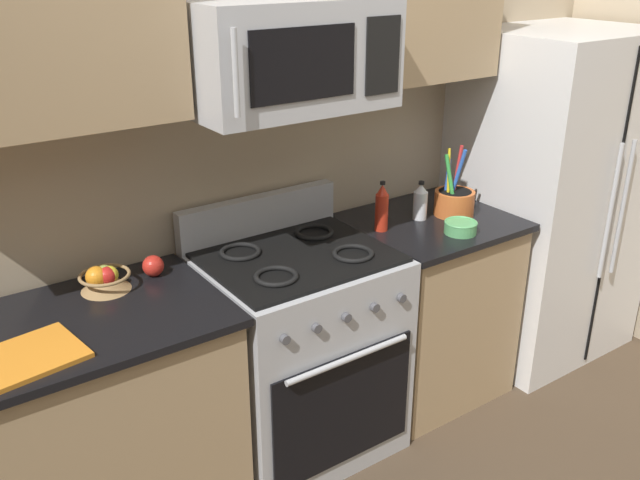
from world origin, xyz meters
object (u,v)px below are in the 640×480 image
object	(u,v)px
bottle_hot_sauce	(382,208)
fruit_basket	(104,279)
range_oven	(298,350)
utensil_crock	(454,201)
refrigerator	(548,197)
cutting_board	(31,356)
bottle_vinegar	(420,202)
prep_bowl	(461,227)
apple_loose	(153,266)
microwave	(289,55)

from	to	relation	value
bottle_hot_sauce	fruit_basket	bearing A→B (deg)	173.64
range_oven	utensil_crock	xyz separation A→B (m)	(0.88, -0.01, 0.50)
refrigerator	bottle_hot_sauce	size ratio (longest dim) A/B	7.54
range_oven	cutting_board	world-z (taller)	range_oven
utensil_crock	cutting_board	size ratio (longest dim) A/B	1.13
fruit_basket	bottle_hot_sauce	world-z (taller)	bottle_hot_sauce
cutting_board	bottle_vinegar	bearing A→B (deg)	6.11
bottle_vinegar	bottle_hot_sauce	distance (m)	0.24
range_oven	prep_bowl	bearing A→B (deg)	-14.70
apple_loose	bottle_vinegar	xyz separation A→B (m)	(1.25, -0.14, 0.04)
range_oven	cutting_board	xyz separation A→B (m)	(-1.08, -0.15, 0.45)
microwave	bottle_vinegar	xyz separation A→B (m)	(0.71, 0.01, -0.72)
cutting_board	microwave	bearing A→B (deg)	9.53
range_oven	refrigerator	world-z (taller)	refrigerator
range_oven	bottle_hot_sauce	world-z (taller)	bottle_hot_sauce
refrigerator	bottle_vinegar	world-z (taller)	refrigerator
refrigerator	fruit_basket	xyz separation A→B (m)	(-2.31, 0.19, 0.10)
bottle_vinegar	cutting_board	bearing A→B (deg)	-173.89
prep_bowl	range_oven	bearing A→B (deg)	165.30
bottle_vinegar	prep_bowl	world-z (taller)	bottle_vinegar
range_oven	apple_loose	world-z (taller)	range_oven
utensil_crock	prep_bowl	size ratio (longest dim) A/B	2.28
range_oven	utensil_crock	distance (m)	1.01
cutting_board	bottle_vinegar	xyz separation A→B (m)	(1.79, 0.19, 0.07)
apple_loose	cutting_board	distance (m)	0.63
microwave	bottle_hot_sauce	size ratio (longest dim) A/B	3.37
fruit_basket	bottle_vinegar	world-z (taller)	bottle_vinegar
fruit_basket	apple_loose	world-z (taller)	fruit_basket
bottle_vinegar	microwave	bearing A→B (deg)	-179.16
fruit_basket	prep_bowl	world-z (taller)	fruit_basket
refrigerator	cutting_board	distance (m)	2.66
range_oven	prep_bowl	distance (m)	0.89
prep_bowl	cutting_board	bearing A→B (deg)	178.67
cutting_board	utensil_crock	bearing A→B (deg)	4.08
microwave	bottle_hot_sauce	xyz separation A→B (m)	(0.47, 0.01, -0.70)
utensil_crock	bottle_vinegar	world-z (taller)	utensil_crock
fruit_basket	range_oven	bearing A→B (deg)	-13.04
utensil_crock	apple_loose	size ratio (longest dim) A/B	4.05
range_oven	utensil_crock	bearing A→B (deg)	-0.82
prep_bowl	utensil_crock	bearing A→B (deg)	52.56
cutting_board	bottle_hot_sauce	distance (m)	1.56
utensil_crock	bottle_vinegar	bearing A→B (deg)	162.78
fruit_basket	prep_bowl	distance (m)	1.51
utensil_crock	cutting_board	xyz separation A→B (m)	(-1.95, -0.14, -0.06)
refrigerator	bottle_vinegar	size ratio (longest dim) A/B	9.43
prep_bowl	bottle_vinegar	bearing A→B (deg)	96.97
utensil_crock	apple_loose	distance (m)	1.43
range_oven	microwave	bearing A→B (deg)	90.03
cutting_board	bottle_hot_sauce	size ratio (longest dim) A/B	1.29
refrigerator	prep_bowl	bearing A→B (deg)	-168.16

